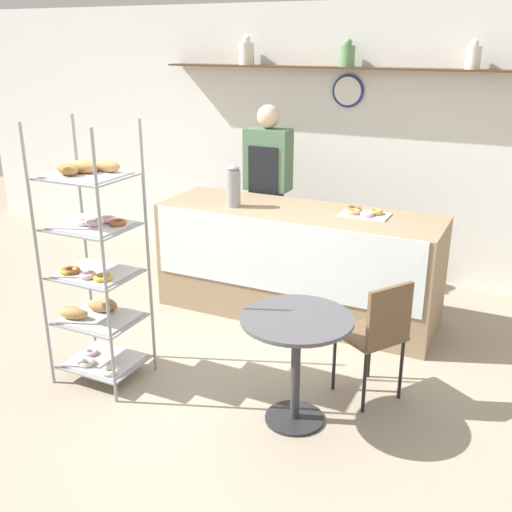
{
  "coord_description": "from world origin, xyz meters",
  "views": [
    {
      "loc": [
        1.83,
        -3.33,
        2.34
      ],
      "look_at": [
        0.0,
        0.45,
        0.82
      ],
      "focal_mm": 42.0,
      "sensor_mm": 36.0,
      "label": 1
    }
  ],
  "objects_px": {
    "pastry_rack": "(93,263)",
    "person_worker": "(268,189)",
    "cafe_table": "(296,344)",
    "coffee_carafe": "(233,186)",
    "cafe_chair": "(379,329)",
    "donut_tray_counter": "(364,213)"
  },
  "relations": [
    {
      "from": "cafe_chair",
      "to": "pastry_rack",
      "type": "bearing_deg",
      "value": -39.71
    },
    {
      "from": "cafe_table",
      "to": "cafe_chair",
      "type": "bearing_deg",
      "value": 48.43
    },
    {
      "from": "cafe_table",
      "to": "person_worker",
      "type": "bearing_deg",
      "value": 119.07
    },
    {
      "from": "person_worker",
      "to": "cafe_table",
      "type": "height_order",
      "value": "person_worker"
    },
    {
      "from": "cafe_table",
      "to": "coffee_carafe",
      "type": "xyz_separation_m",
      "value": [
        -1.17,
        1.39,
        0.59
      ]
    },
    {
      "from": "pastry_rack",
      "to": "cafe_chair",
      "type": "distance_m",
      "value": 2.0
    },
    {
      "from": "cafe_table",
      "to": "coffee_carafe",
      "type": "relative_size",
      "value": 2.02
    },
    {
      "from": "cafe_chair",
      "to": "cafe_table",
      "type": "bearing_deg",
      "value": -7.99
    },
    {
      "from": "cafe_table",
      "to": "pastry_rack",
      "type": "bearing_deg",
      "value": -175.73
    },
    {
      "from": "pastry_rack",
      "to": "cafe_chair",
      "type": "relative_size",
      "value": 2.13
    },
    {
      "from": "pastry_rack",
      "to": "cafe_table",
      "type": "relative_size",
      "value": 2.52
    },
    {
      "from": "person_worker",
      "to": "pastry_rack",
      "type": "bearing_deg",
      "value": -98.33
    },
    {
      "from": "pastry_rack",
      "to": "person_worker",
      "type": "distance_m",
      "value": 2.22
    },
    {
      "from": "donut_tray_counter",
      "to": "person_worker",
      "type": "bearing_deg",
      "value": 157.23
    },
    {
      "from": "person_worker",
      "to": "coffee_carafe",
      "type": "relative_size",
      "value": 4.86
    },
    {
      "from": "person_worker",
      "to": "coffee_carafe",
      "type": "height_order",
      "value": "person_worker"
    },
    {
      "from": "person_worker",
      "to": "donut_tray_counter",
      "type": "height_order",
      "value": "person_worker"
    },
    {
      "from": "pastry_rack",
      "to": "coffee_carafe",
      "type": "distance_m",
      "value": 1.55
    },
    {
      "from": "pastry_rack",
      "to": "person_worker",
      "type": "height_order",
      "value": "pastry_rack"
    },
    {
      "from": "person_worker",
      "to": "donut_tray_counter",
      "type": "distance_m",
      "value": 1.19
    },
    {
      "from": "coffee_carafe",
      "to": "donut_tray_counter",
      "type": "bearing_deg",
      "value": 11.59
    },
    {
      "from": "cafe_chair",
      "to": "donut_tray_counter",
      "type": "height_order",
      "value": "donut_tray_counter"
    }
  ]
}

